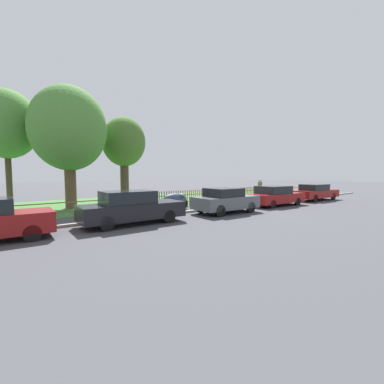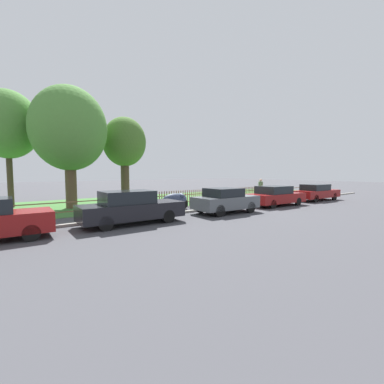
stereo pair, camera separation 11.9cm
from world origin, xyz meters
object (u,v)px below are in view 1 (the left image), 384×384
tree_mid_park (124,143)px  pedestrian_near_fence (260,188)px  parked_car_white_van (315,192)px  tree_behind_motorcycle (69,129)px  parked_car_black_saloon (132,208)px  parked_car_red_compact (275,196)px  covered_motorcycle (175,200)px  tree_nearest_kerb (6,124)px  parked_car_navy_estate (225,200)px

tree_mid_park → pedestrian_near_fence: (9.39, -5.38, -3.50)m
parked_car_white_van → tree_behind_motorcycle: tree_behind_motorcycle is taller
parked_car_black_saloon → parked_car_red_compact: 10.51m
covered_motorcycle → tree_mid_park: bearing=101.2°
covered_motorcycle → tree_nearest_kerb: tree_nearest_kerb is taller
parked_car_black_saloon → tree_nearest_kerb: tree_nearest_kerb is taller
tree_behind_motorcycle → pedestrian_near_fence: size_ratio=4.33×
parked_car_white_van → tree_mid_park: size_ratio=0.71×
parked_car_navy_estate → pedestrian_near_fence: (6.90, 2.99, 0.28)m
parked_car_navy_estate → tree_nearest_kerb: (-9.62, 10.05, 4.62)m
parked_car_red_compact → pedestrian_near_fence: pedestrian_near_fence is taller
parked_car_black_saloon → tree_behind_motorcycle: tree_behind_motorcycle is taller
covered_motorcycle → tree_nearest_kerb: (-8.11, 7.22, 4.72)m
parked_car_black_saloon → parked_car_navy_estate: bearing=-1.4°
parked_car_white_van → tree_mid_park: bearing=150.0°
parked_car_black_saloon → covered_motorcycle: 4.80m
pedestrian_near_fence → tree_nearest_kerb: bearing=92.8°
parked_car_navy_estate → covered_motorcycle: parked_car_navy_estate is taller
parked_car_white_van → pedestrian_near_fence: size_ratio=2.59×
covered_motorcycle → tree_nearest_kerb: bearing=139.6°
parked_car_black_saloon → tree_nearest_kerb: 11.58m
parked_car_red_compact → tree_behind_motorcycle: tree_behind_motorcycle is taller
tree_behind_motorcycle → tree_mid_park: size_ratio=1.19×
parked_car_black_saloon → parked_car_white_van: size_ratio=1.00×
tree_nearest_kerb → tree_mid_park: size_ratio=1.17×
tree_nearest_kerb → tree_behind_motorcycle: size_ratio=0.98×
tree_behind_motorcycle → covered_motorcycle: bearing=-42.2°
tree_mid_park → pedestrian_near_fence: bearing=-29.8°
tree_behind_motorcycle → tree_nearest_kerb: bearing=139.2°
parked_car_red_compact → pedestrian_near_fence: size_ratio=2.51×
parked_car_red_compact → covered_motorcycle: size_ratio=2.33×
parked_car_white_van → tree_nearest_kerb: size_ratio=0.61×
parked_car_black_saloon → parked_car_navy_estate: 5.55m
parked_car_white_van → parked_car_red_compact: bearing=-177.8°
tree_nearest_kerb → tree_mid_park: 7.38m
parked_car_red_compact → pedestrian_near_fence: (1.94, 2.77, 0.32)m
tree_mid_park → pedestrian_near_fence: 11.37m
parked_car_navy_estate → tree_behind_motorcycle: (-6.52, 7.37, 4.28)m
parked_car_black_saloon → tree_mid_park: tree_mid_park is taller
pedestrian_near_fence → parked_car_white_van: bearing=-101.4°
parked_car_black_saloon → pedestrian_near_fence: (12.45, 2.75, 0.26)m
parked_car_navy_estate → covered_motorcycle: 3.21m
pedestrian_near_fence → parked_car_red_compact: bearing=171.0°
covered_motorcycle → pedestrian_near_fence: pedestrian_near_fence is taller
parked_car_red_compact → tree_behind_motorcycle: 14.21m
tree_nearest_kerb → tree_mid_park: tree_nearest_kerb is taller
parked_car_navy_estate → parked_car_red_compact: size_ratio=0.86×
parked_car_red_compact → parked_car_white_van: bearing=2.4°
tree_behind_motorcycle → pedestrian_near_fence: 14.68m
tree_nearest_kerb → pedestrian_near_fence: bearing=-23.1°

